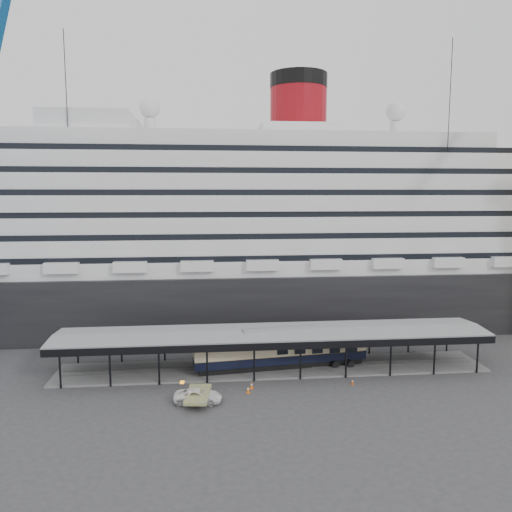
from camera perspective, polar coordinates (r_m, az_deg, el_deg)
The scene contains 8 objects.
ground at distance 62.93m, azimuth 2.58°, elevation -14.29°, with size 200.00×200.00×0.00m, color #333335.
cruise_ship at distance 90.46m, azimuth -0.25°, elevation 4.23°, with size 130.00×30.00×43.90m.
platform_canopy at distance 66.79m, azimuth 1.96°, elevation -10.84°, with size 56.00×9.18×5.30m.
port_truck at distance 57.66m, azimuth -6.64°, elevation -15.61°, with size 2.44×5.29×1.47m, color white.
pullman_carriage at distance 66.82m, azimuth 2.85°, elevation -10.51°, with size 23.15×5.72×22.54m.
traffic_cone_left at distance 61.08m, azimuth -0.51°, elevation -14.56°, with size 0.47×0.47×0.81m.
traffic_cone_mid at distance 59.85m, azimuth -0.91°, elevation -15.01°, with size 0.53×0.53×0.84m.
traffic_cone_right at distance 63.43m, azimuth 10.98°, elevation -13.92°, with size 0.45×0.45×0.67m.
Camera 1 is at (-8.57, -57.92, 23.05)m, focal length 35.00 mm.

